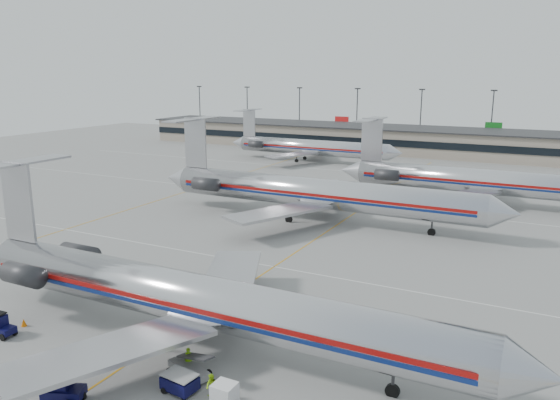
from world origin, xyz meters
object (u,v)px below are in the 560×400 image
Objects in this scene: jet_second_row at (312,192)px; belt_loader at (190,368)px; jet_foreground at (190,297)px; uld_container at (225,397)px; tug_center at (62,387)px.

jet_second_row is 12.32× the size of belt_loader.
jet_foreground is 28.05× the size of uld_container.
tug_center is 9.98m from uld_container.
jet_foreground is at bearing -80.17° from jet_second_row.
uld_container is (9.27, 3.71, -0.06)m from tug_center.
belt_loader reaches higher than tug_center.
uld_container is 0.41× the size of belt_loader.
tug_center is 0.67× the size of belt_loader.
uld_container is at bearing -0.89° from tug_center.
uld_container is (12.81, -41.56, -2.96)m from jet_second_row.
jet_foreground is 9.25m from uld_container.
belt_loader is at bearing -77.49° from jet_second_row.
jet_second_row is at bearing 123.72° from belt_loader.
jet_foreground is at bearing 145.58° from belt_loader.
belt_loader is at bearing -55.63° from jet_foreground.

